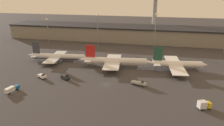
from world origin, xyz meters
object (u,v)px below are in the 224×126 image
airplane_1 (115,61)px  service_vehicle_2 (42,76)px  airplane_0 (57,56)px  service_vehicle_4 (12,89)px  control_tower (155,10)px  service_vehicle_1 (139,83)px  airplane_2 (176,64)px  service_vehicle_3 (204,105)px  service_vehicle_0 (65,77)px

airplane_1 → service_vehicle_2: (-35.51, -26.91, -2.48)m
airplane_0 → service_vehicle_4: 49.05m
control_tower → service_vehicle_4: bearing=-111.4°
service_vehicle_1 → control_tower: control_tower is taller
airplane_2 → control_tower: 109.20m
airplane_0 → airplane_2: size_ratio=1.16×
service_vehicle_2 → airplane_0: bearing=129.9°
service_vehicle_2 → control_tower: bearing=97.7°
service_vehicle_3 → airplane_0: bearing=128.5°
service_vehicle_0 → service_vehicle_3: service_vehicle_3 is taller
airplane_0 → airplane_1: (40.92, -3.51, 0.61)m
service_vehicle_1 → service_vehicle_2: (-53.25, -2.47, 0.09)m
airplane_0 → service_vehicle_1: airplane_0 is taller
airplane_2 → service_vehicle_0: size_ratio=6.25×
airplane_2 → service_vehicle_0: (-59.99, -28.72, -2.10)m
airplane_2 → service_vehicle_3: bearing=-86.7°
airplane_0 → service_vehicle_4: size_ratio=5.58×
airplane_1 → control_tower: control_tower is taller
service_vehicle_4 → airplane_0: bearing=11.5°
service_vehicle_0 → service_vehicle_4: (-18.51, -20.20, 0.21)m
airplane_0 → service_vehicle_2: bearing=-87.1°
service_vehicle_3 → airplane_2: bearing=76.7°
airplane_2 → service_vehicle_3: 46.51m
airplane_0 → service_vehicle_4: (0.04, -49.03, -1.56)m
service_vehicle_2 → service_vehicle_0: bearing=36.7°
airplane_1 → service_vehicle_2: size_ratio=7.93×
service_vehicle_0 → airplane_2: bearing=54.2°
airplane_0 → service_vehicle_3: airplane_0 is taller
service_vehicle_3 → service_vehicle_4: 86.99m
service_vehicle_3 → service_vehicle_4: (-86.93, -3.20, -0.40)m
airplane_2 → service_vehicle_2: airplane_2 is taller
service_vehicle_1 → service_vehicle_2: service_vehicle_2 is taller
service_vehicle_1 → service_vehicle_4: bearing=-144.6°
service_vehicle_0 → service_vehicle_1: service_vehicle_0 is taller
service_vehicle_4 → control_tower: bearing=-9.9°
service_vehicle_4 → service_vehicle_3: bearing=-76.5°
service_vehicle_0 → service_vehicle_3: 70.50m
service_vehicle_2 → service_vehicle_3: size_ratio=1.02×
airplane_2 → service_vehicle_4: bearing=-155.2°
airplane_0 → service_vehicle_3: bearing=-34.9°
airplane_1 → airplane_2: 37.78m
airplane_0 → airplane_2: airplane_2 is taller
service_vehicle_0 → service_vehicle_2: bearing=-144.5°
service_vehicle_1 → service_vehicle_0: bearing=-163.2°
airplane_2 → service_vehicle_2: size_ratio=6.25×
airplane_1 → control_tower: (19.47, 108.63, 22.54)m
airplane_0 → airplane_1: size_ratio=0.92×
airplane_0 → service_vehicle_0: bearing=-64.4°
airplane_0 → service_vehicle_2: 30.95m
airplane_2 → service_vehicle_2: 79.19m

